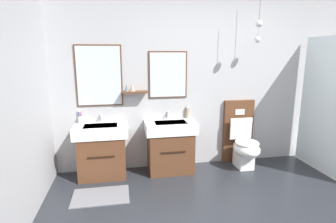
# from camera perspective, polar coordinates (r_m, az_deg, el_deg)

# --- Properties ---
(wall_back) EXTENTS (5.07, 0.58, 2.64)m
(wall_back) POSITION_cam_1_polar(r_m,az_deg,el_deg) (4.16, 10.24, 6.85)
(wall_back) COLOR #A8A8AA
(wall_back) RESTS_ON ground
(bath_mat) EXTENTS (0.68, 0.44, 0.01)m
(bath_mat) POSITION_cam_1_polar(r_m,az_deg,el_deg) (3.49, -14.22, -17.21)
(bath_mat) COLOR slate
(bath_mat) RESTS_ON ground
(vanity_sink_left) EXTENTS (0.73, 0.47, 0.75)m
(vanity_sink_left) POSITION_cam_1_polar(r_m,az_deg,el_deg) (3.86, -13.98, -7.93)
(vanity_sink_left) COLOR #56331E
(vanity_sink_left) RESTS_ON ground
(tap_on_left_sink) EXTENTS (0.03, 0.13, 0.11)m
(tap_on_left_sink) POSITION_cam_1_polar(r_m,az_deg,el_deg) (3.90, -14.16, -1.18)
(tap_on_left_sink) COLOR silver
(tap_on_left_sink) RESTS_ON vanity_sink_left
(vanity_sink_right) EXTENTS (0.73, 0.47, 0.75)m
(vanity_sink_right) POSITION_cam_1_polar(r_m,az_deg,el_deg) (3.92, 0.47, -7.27)
(vanity_sink_right) COLOR #56331E
(vanity_sink_right) RESTS_ON ground
(tap_on_right_sink) EXTENTS (0.03, 0.13, 0.11)m
(tap_on_right_sink) POSITION_cam_1_polar(r_m,az_deg,el_deg) (3.96, 0.03, -0.62)
(tap_on_right_sink) COLOR silver
(tap_on_right_sink) RESTS_ON vanity_sink_right
(toilet) EXTENTS (0.48, 0.63, 1.00)m
(toilet) POSITION_cam_1_polar(r_m,az_deg,el_deg) (4.26, 15.62, -6.33)
(toilet) COLOR #56331E
(toilet) RESTS_ON ground
(toothbrush_cup) EXTENTS (0.07, 0.07, 0.20)m
(toothbrush_cup) POSITION_cam_1_polar(r_m,az_deg,el_deg) (3.93, -18.30, -1.53)
(toothbrush_cup) COLOR silver
(toothbrush_cup) RESTS_ON vanity_sink_left
(soap_dispenser) EXTENTS (0.06, 0.06, 0.20)m
(soap_dispenser) POSITION_cam_1_polar(r_m,az_deg,el_deg) (4.01, 4.16, -0.27)
(soap_dispenser) COLOR gray
(soap_dispenser) RESTS_ON vanity_sink_right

